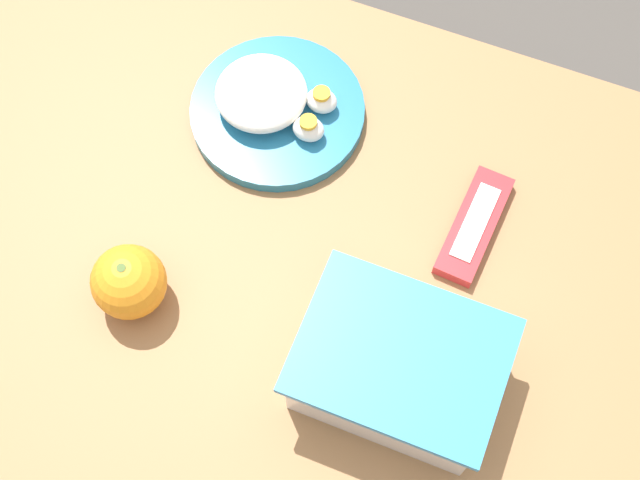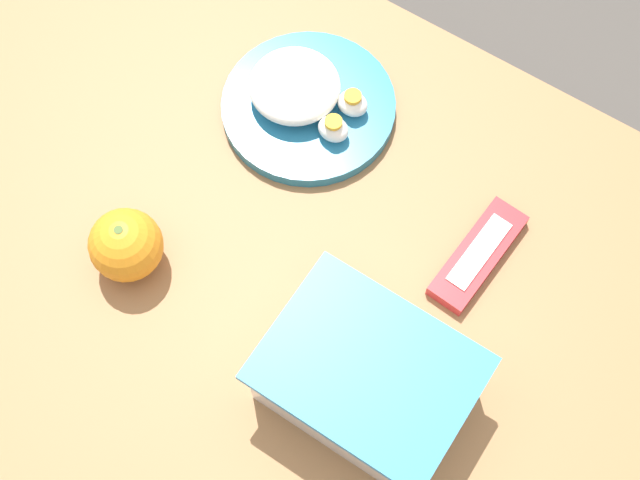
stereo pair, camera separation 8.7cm
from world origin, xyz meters
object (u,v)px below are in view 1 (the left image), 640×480
object	(u,v)px
food_container	(398,369)
candy_bar	(474,225)
orange_fruit	(129,282)
rice_plate	(273,105)

from	to	relation	value
food_container	candy_bar	world-z (taller)	food_container
orange_fruit	candy_bar	world-z (taller)	orange_fruit
food_container	rice_plate	distance (m)	0.38
rice_plate	orange_fruit	bearing A→B (deg)	79.26
food_container	orange_fruit	distance (m)	0.32
food_container	orange_fruit	world-z (taller)	food_container
food_container	orange_fruit	xyz separation A→B (m)	(0.32, 0.02, 0.00)
rice_plate	candy_bar	xyz separation A→B (m)	(-0.29, 0.06, -0.01)
candy_bar	food_container	bearing A→B (deg)	83.14
candy_bar	rice_plate	bearing A→B (deg)	-11.94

